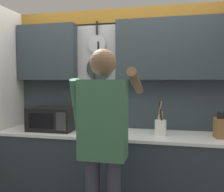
% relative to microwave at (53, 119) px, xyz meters
% --- Properties ---
extents(base_cabinet_counter, '(2.59, 0.62, 0.93)m').
position_rel_microwave_xyz_m(base_cabinet_counter, '(0.73, 0.02, -0.60)').
color(base_cabinet_counter, '#2D383D').
rests_on(base_cabinet_counter, ground_plane).
extents(back_wall_unit, '(3.16, 0.20, 2.34)m').
position_rel_microwave_xyz_m(back_wall_unit, '(0.76, 0.29, 0.41)').
color(back_wall_unit, '#2D383D').
rests_on(back_wall_unit, ground_plane).
extents(microwave, '(0.51, 0.36, 0.26)m').
position_rel_microwave_xyz_m(microwave, '(0.00, 0.00, 0.00)').
color(microwave, black).
rests_on(microwave, base_cabinet_counter).
extents(knife_block, '(0.12, 0.16, 0.27)m').
position_rel_microwave_xyz_m(knife_block, '(1.79, 0.00, -0.03)').
color(knife_block, brown).
rests_on(knife_block, base_cabinet_counter).
extents(utensil_crock, '(0.12, 0.12, 0.35)m').
position_rel_microwave_xyz_m(utensil_crock, '(1.21, 0.00, -0.04)').
color(utensil_crock, white).
rests_on(utensil_crock, base_cabinet_counter).
extents(person, '(0.54, 0.67, 1.75)m').
position_rel_microwave_xyz_m(person, '(0.77, -0.65, -0.01)').
color(person, '#383842').
rests_on(person, ground_plane).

